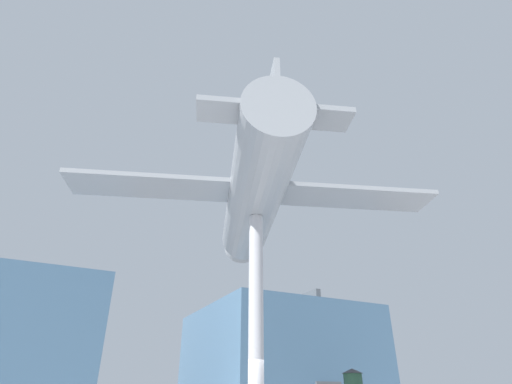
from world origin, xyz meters
TOP-DOWN VIEW (x-y plane):
  - glass_pavilion_right at (9.48, 15.27)m, footprint 11.61×11.94m
  - support_pylon_central at (0.00, 0.00)m, footprint 0.52×0.52m
  - suspended_airplane at (0.10, 0.28)m, footprint 14.08×12.07m

SIDE VIEW (x-z plane):
  - glass_pavilion_right at x=9.48m, z-range -0.29..7.68m
  - support_pylon_central at x=0.00m, z-range 0.00..7.55m
  - suspended_airplane at x=0.10m, z-range 7.15..10.12m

